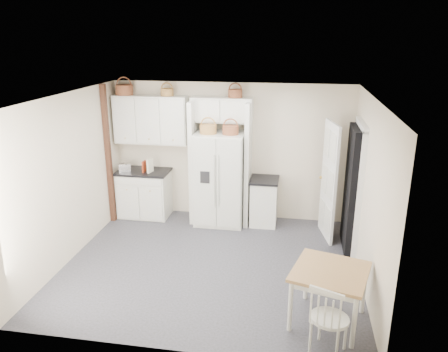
# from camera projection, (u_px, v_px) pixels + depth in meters

# --- Properties ---
(floor) EXTENTS (4.50, 4.50, 0.00)m
(floor) POSITION_uv_depth(u_px,v_px,m) (212.00, 264.00, 6.84)
(floor) COLOR #2C2D2F
(floor) RESTS_ON ground
(ceiling) EXTENTS (4.50, 4.50, 0.00)m
(ceiling) POSITION_uv_depth(u_px,v_px,m) (210.00, 97.00, 6.04)
(ceiling) COLOR white
(ceiling) RESTS_ON wall_back
(wall_back) EXTENTS (4.50, 0.00, 4.50)m
(wall_back) POSITION_uv_depth(u_px,v_px,m) (231.00, 152.00, 8.31)
(wall_back) COLOR beige
(wall_back) RESTS_ON floor
(wall_left) EXTENTS (0.00, 4.00, 4.00)m
(wall_left) POSITION_uv_depth(u_px,v_px,m) (69.00, 178.00, 6.80)
(wall_left) COLOR beige
(wall_left) RESTS_ON floor
(wall_right) EXTENTS (0.00, 4.00, 4.00)m
(wall_right) POSITION_uv_depth(u_px,v_px,m) (369.00, 195.00, 6.08)
(wall_right) COLOR beige
(wall_right) RESTS_ON floor
(refrigerator) EXTENTS (0.90, 0.72, 1.74)m
(refrigerator) POSITION_uv_depth(u_px,v_px,m) (220.00, 179.00, 8.12)
(refrigerator) COLOR silver
(refrigerator) RESTS_ON floor
(base_cab_left) EXTENTS (0.96, 0.60, 0.89)m
(base_cab_left) POSITION_uv_depth(u_px,v_px,m) (145.00, 194.00, 8.56)
(base_cab_left) COLOR silver
(base_cab_left) RESTS_ON floor
(base_cab_right) EXTENTS (0.48, 0.58, 0.85)m
(base_cab_right) POSITION_uv_depth(u_px,v_px,m) (264.00, 202.00, 8.20)
(base_cab_right) COLOR silver
(base_cab_right) RESTS_ON floor
(dining_table) EXTENTS (1.06, 1.06, 0.72)m
(dining_table) POSITION_uv_depth(u_px,v_px,m) (328.00, 296.00, 5.38)
(dining_table) COLOR olive
(dining_table) RESTS_ON floor
(windsor_chair) EXTENTS (0.55, 0.53, 0.88)m
(windsor_chair) POSITION_uv_depth(u_px,v_px,m) (330.00, 318.00, 4.82)
(windsor_chair) COLOR silver
(windsor_chair) RESTS_ON floor
(counter_left) EXTENTS (1.00, 0.64, 0.04)m
(counter_left) POSITION_uv_depth(u_px,v_px,m) (143.00, 172.00, 8.42)
(counter_left) COLOR black
(counter_left) RESTS_ON base_cab_left
(counter_right) EXTENTS (0.52, 0.62, 0.04)m
(counter_right) POSITION_uv_depth(u_px,v_px,m) (265.00, 180.00, 8.06)
(counter_right) COLOR black
(counter_right) RESTS_ON base_cab_right
(toaster) EXTENTS (0.25, 0.19, 0.15)m
(toaster) POSITION_uv_depth(u_px,v_px,m) (125.00, 167.00, 8.35)
(toaster) COLOR silver
(toaster) RESTS_ON counter_left
(cookbook_red) EXTENTS (0.04, 0.15, 0.22)m
(cookbook_red) POSITION_uv_depth(u_px,v_px,m) (144.00, 166.00, 8.30)
(cookbook_red) COLOR maroon
(cookbook_red) RESTS_ON counter_left
(cookbook_cream) EXTENTS (0.08, 0.18, 0.26)m
(cookbook_cream) POSITION_uv_depth(u_px,v_px,m) (150.00, 166.00, 8.27)
(cookbook_cream) COLOR #F5EECA
(cookbook_cream) RESTS_ON counter_left
(basket_upper_a) EXTENTS (0.33, 0.33, 0.19)m
(basket_upper_a) POSITION_uv_depth(u_px,v_px,m) (124.00, 90.00, 8.12)
(basket_upper_a) COLOR #602014
(basket_upper_a) RESTS_ON upper_cabinet
(basket_upper_c) EXTENTS (0.24, 0.24, 0.14)m
(basket_upper_c) POSITION_uv_depth(u_px,v_px,m) (167.00, 92.00, 7.99)
(basket_upper_c) COLOR brown
(basket_upper_c) RESTS_ON upper_cabinet
(basket_bridge_b) EXTENTS (0.26, 0.26, 0.15)m
(basket_bridge_b) POSITION_uv_depth(u_px,v_px,m) (235.00, 93.00, 7.79)
(basket_bridge_b) COLOR #602014
(basket_bridge_b) RESTS_ON bridge_cabinet
(basket_fridge_a) EXTENTS (0.30, 0.30, 0.16)m
(basket_fridge_a) POSITION_uv_depth(u_px,v_px,m) (208.00, 129.00, 7.77)
(basket_fridge_a) COLOR brown
(basket_fridge_a) RESTS_ON refrigerator
(basket_fridge_b) EXTENTS (0.29, 0.29, 0.16)m
(basket_fridge_b) POSITION_uv_depth(u_px,v_px,m) (231.00, 130.00, 7.70)
(basket_fridge_b) COLOR #602014
(basket_fridge_b) RESTS_ON refrigerator
(upper_cabinet) EXTENTS (1.40, 0.34, 0.90)m
(upper_cabinet) POSITION_uv_depth(u_px,v_px,m) (151.00, 120.00, 8.21)
(upper_cabinet) COLOR silver
(upper_cabinet) RESTS_ON wall_back
(bridge_cabinet) EXTENTS (1.12, 0.34, 0.45)m
(bridge_cabinet) POSITION_uv_depth(u_px,v_px,m) (222.00, 110.00, 7.92)
(bridge_cabinet) COLOR silver
(bridge_cabinet) RESTS_ON wall_back
(fridge_panel_left) EXTENTS (0.08, 0.60, 2.30)m
(fridge_panel_left) POSITION_uv_depth(u_px,v_px,m) (194.00, 162.00, 8.18)
(fridge_panel_left) COLOR silver
(fridge_panel_left) RESTS_ON floor
(fridge_panel_right) EXTENTS (0.08, 0.60, 2.30)m
(fridge_panel_right) POSITION_uv_depth(u_px,v_px,m) (248.00, 164.00, 8.02)
(fridge_panel_right) COLOR silver
(fridge_panel_right) RESTS_ON floor
(trim_post) EXTENTS (0.09, 0.09, 2.60)m
(trim_post) POSITION_uv_depth(u_px,v_px,m) (108.00, 155.00, 8.05)
(trim_post) COLOR #422518
(trim_post) RESTS_ON floor
(doorway_void) EXTENTS (0.18, 0.85, 2.05)m
(doorway_void) POSITION_uv_depth(u_px,v_px,m) (353.00, 189.00, 7.12)
(doorway_void) COLOR black
(doorway_void) RESTS_ON floor
(door_slab) EXTENTS (0.21, 0.79, 2.05)m
(door_slab) POSITION_uv_depth(u_px,v_px,m) (329.00, 181.00, 7.49)
(door_slab) COLOR white
(door_slab) RESTS_ON floor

